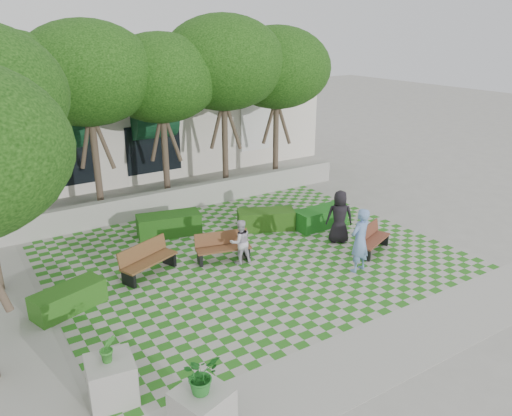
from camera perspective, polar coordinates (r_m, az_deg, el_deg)
ground at (r=15.15m, az=1.48°, el=-6.99°), size 90.00×90.00×0.00m
lawn at (r=15.90m, az=-0.55°, el=-5.58°), size 12.00×12.00×0.00m
sidewalk_south at (r=12.12m, az=14.48°, el=-15.33°), size 16.00×2.00×0.01m
sidewalk_west at (r=13.97m, az=-27.03°, el=-11.93°), size 2.00×12.00×0.01m
retaining_wall at (r=20.00m, az=-8.50°, el=1.10°), size 15.00×0.36×0.90m
bench_east at (r=16.54m, az=13.06°, el=-3.54°), size 1.70×1.10×0.85m
bench_mid at (r=15.57m, az=-3.81°, el=-4.50°), size 1.78×0.96×0.89m
bench_west at (r=14.99m, az=-12.29°, el=-5.85°), size 1.90×1.25×0.95m
hedge_east at (r=18.23m, az=7.39°, el=-1.10°), size 2.01×0.86×0.70m
hedge_midright at (r=17.91m, az=1.15°, el=-1.33°), size 2.16×1.57×0.70m
hedge_midleft at (r=17.66m, az=-9.91°, el=-1.86°), size 2.30×1.30×0.76m
hedge_west at (r=13.84m, az=-20.63°, el=-9.71°), size 1.98×1.28×0.64m
planter_front at (r=9.51m, az=-6.19°, el=-21.26°), size 1.11×1.11×1.59m
planter_back at (r=10.58m, az=-16.20°, el=-18.15°), size 1.00×1.00×1.47m
person_blue at (r=14.95m, az=11.78°, el=-3.63°), size 0.79×0.59×1.97m
person_dark at (r=16.86m, az=9.52°, el=-1.01°), size 1.05×0.97×1.81m
person_white at (r=15.25m, az=-1.81°, el=-3.87°), size 0.76×0.63×1.41m
tree_row at (r=18.11m, az=-14.48°, el=14.07°), size 17.70×13.40×7.41m
building at (r=26.98m, az=-13.99°, el=10.22°), size 18.00×8.92×5.15m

